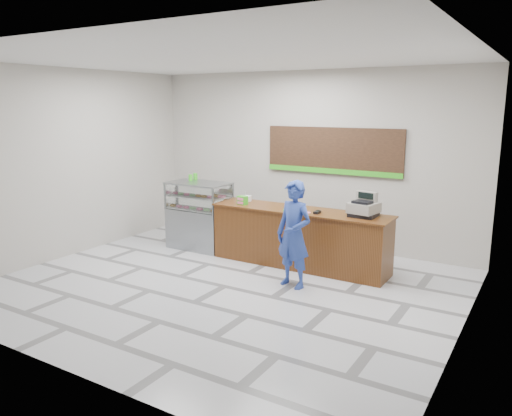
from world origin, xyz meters
The scene contains 16 objects.
floor centered at (0.00, 0.00, 0.00)m, with size 7.00×7.00×0.00m, color silver.
back_wall centered at (0.00, 3.00, 1.75)m, with size 7.00×7.00×0.00m, color #B7B2A8.
ceiling centered at (0.00, 0.00, 3.50)m, with size 7.00×7.00×0.00m, color silver.
sales_counter centered at (0.55, 1.55, 0.52)m, with size 3.26×0.76×1.03m.
display_case centered at (-1.67, 1.55, 0.68)m, with size 1.22×0.72×1.33m.
menu_board centered at (0.55, 2.96, 1.93)m, with size 2.80×0.06×0.90m.
cash_register centered at (1.69, 1.61, 1.18)m, with size 0.49×0.51×0.40m.
card_terminal centered at (0.94, 1.42, 1.05)m, with size 0.08×0.17×0.04m, color black.
serving_tray centered at (0.48, 1.45, 1.04)m, with size 0.39×0.34×0.02m.
napkin_box centered at (-0.64, 1.71, 1.08)m, with size 0.12×0.12×0.11m, color white.
straw_cup centered at (-0.57, 1.55, 1.09)m, with size 0.08×0.08×0.12m, color silver.
promo_box centered at (-0.55, 1.40, 1.11)m, with size 0.18×0.12×0.16m, color green.
donut_decal centered at (0.76, 1.38, 1.03)m, with size 0.15×0.15×0.00m, color pink.
green_cup_left centered at (-1.95, 1.80, 1.40)m, with size 0.09×0.09×0.13m, color green.
green_cup_right centered at (-1.95, 1.65, 1.39)m, with size 0.08×0.08×0.12m, color green.
customer centered at (0.92, 0.59, 0.85)m, with size 0.62×0.41×1.70m, color #29429C.
Camera 1 is at (4.32, -6.16, 2.84)m, focal length 35.00 mm.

